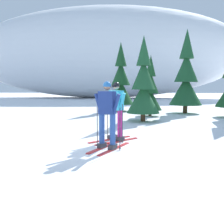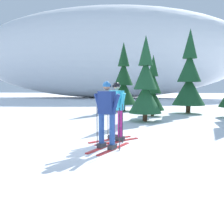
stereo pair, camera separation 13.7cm
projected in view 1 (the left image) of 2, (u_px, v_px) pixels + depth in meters
The scene contains 8 objects.
ground_plane at pixel (63, 145), 7.21m from camera, with size 120.00×120.00×0.00m, color white.
skier_cyan_jacket at pixel (116, 110), 7.72m from camera, with size 1.49×1.46×1.81m.
skier_navy_jacket at pixel (107, 114), 6.64m from camera, with size 1.05×1.62×1.81m.
pine_tree_far_left at pixel (121, 82), 17.15m from camera, with size 1.81×1.81×4.68m.
pine_tree_center_left at pixel (143, 86), 11.97m from camera, with size 1.58×1.58×4.08m.
pine_tree_center at pixel (150, 91), 14.20m from camera, with size 1.33×1.33×3.44m.
pine_tree_center_right at pixel (186, 78), 15.66m from camera, with size 2.02×2.02×5.23m.
snow_ridge_background at pixel (103, 53), 36.85m from camera, with size 41.07×14.18×13.12m, color white.
Camera 1 is at (2.04, -6.93, 1.68)m, focal length 40.18 mm.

